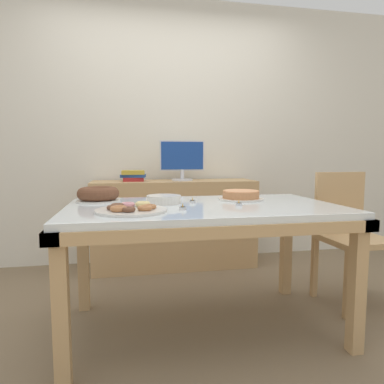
{
  "coord_description": "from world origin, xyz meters",
  "views": [
    {
      "loc": [
        -0.45,
        -1.97,
        1.05
      ],
      "look_at": [
        -0.04,
        0.17,
        0.83
      ],
      "focal_mm": 32.0,
      "sensor_mm": 36.0,
      "label": 1
    }
  ],
  "objects_px": {
    "cake_chocolate_round": "(241,196)",
    "pastry_platter": "(131,209)",
    "computer_monitor": "(182,161)",
    "tealight_left_edge": "(239,204)",
    "chair": "(348,230)",
    "cake_golden_bundt": "(98,194)",
    "tealight_near_cakes": "(183,208)",
    "plate_stack": "(164,199)",
    "tealight_centre": "(154,199)",
    "book_stack": "(133,176)",
    "tealight_right_edge": "(192,201)"
  },
  "relations": [
    {
      "from": "chair",
      "to": "tealight_centre",
      "type": "bearing_deg",
      "value": 177.35
    },
    {
      "from": "tealight_near_cakes",
      "to": "tealight_right_edge",
      "type": "height_order",
      "value": "same"
    },
    {
      "from": "computer_monitor",
      "to": "cake_chocolate_round",
      "type": "xyz_separation_m",
      "value": [
        0.22,
        -1.06,
        -0.22
      ]
    },
    {
      "from": "book_stack",
      "to": "tealight_right_edge",
      "type": "height_order",
      "value": "book_stack"
    },
    {
      "from": "chair",
      "to": "book_stack",
      "type": "relative_size",
      "value": 3.91
    },
    {
      "from": "chair",
      "to": "tealight_right_edge",
      "type": "relative_size",
      "value": 23.5
    },
    {
      "from": "book_stack",
      "to": "cake_chocolate_round",
      "type": "height_order",
      "value": "book_stack"
    },
    {
      "from": "tealight_near_cakes",
      "to": "chair",
      "type": "bearing_deg",
      "value": 16.48
    },
    {
      "from": "cake_golden_bundt",
      "to": "tealight_near_cakes",
      "type": "bearing_deg",
      "value": -42.76
    },
    {
      "from": "pastry_platter",
      "to": "tealight_near_cakes",
      "type": "xyz_separation_m",
      "value": [
        0.27,
        0.01,
        -0.0
      ]
    },
    {
      "from": "book_stack",
      "to": "chair",
      "type": "bearing_deg",
      "value": -34.3
    },
    {
      "from": "computer_monitor",
      "to": "plate_stack",
      "type": "bearing_deg",
      "value": -104.85
    },
    {
      "from": "chair",
      "to": "computer_monitor",
      "type": "relative_size",
      "value": 2.22
    },
    {
      "from": "cake_golden_bundt",
      "to": "tealight_left_edge",
      "type": "height_order",
      "value": "cake_golden_bundt"
    },
    {
      "from": "cake_golden_bundt",
      "to": "tealight_left_edge",
      "type": "relative_size",
      "value": 6.77
    },
    {
      "from": "tealight_centre",
      "to": "tealight_left_edge",
      "type": "height_order",
      "value": "same"
    },
    {
      "from": "plate_stack",
      "to": "tealight_centre",
      "type": "distance_m",
      "value": 0.18
    },
    {
      "from": "cake_golden_bundt",
      "to": "tealight_left_edge",
      "type": "distance_m",
      "value": 0.89
    },
    {
      "from": "book_stack",
      "to": "plate_stack",
      "type": "bearing_deg",
      "value": -82.1
    },
    {
      "from": "cake_golden_bundt",
      "to": "tealight_centre",
      "type": "height_order",
      "value": "cake_golden_bundt"
    },
    {
      "from": "chair",
      "to": "tealight_near_cakes",
      "type": "bearing_deg",
      "value": -163.52
    },
    {
      "from": "cake_golden_bundt",
      "to": "tealight_centre",
      "type": "bearing_deg",
      "value": 1.2
    },
    {
      "from": "computer_monitor",
      "to": "pastry_platter",
      "type": "xyz_separation_m",
      "value": [
        -0.5,
        -1.42,
        -0.24
      ]
    },
    {
      "from": "cake_chocolate_round",
      "to": "pastry_platter",
      "type": "relative_size",
      "value": 0.8
    },
    {
      "from": "tealight_right_edge",
      "to": "book_stack",
      "type": "bearing_deg",
      "value": 106.2
    },
    {
      "from": "plate_stack",
      "to": "computer_monitor",
      "type": "bearing_deg",
      "value": 75.15
    },
    {
      "from": "plate_stack",
      "to": "tealight_right_edge",
      "type": "xyz_separation_m",
      "value": [
        0.18,
        -0.01,
        -0.01
      ]
    },
    {
      "from": "cake_chocolate_round",
      "to": "pastry_platter",
      "type": "bearing_deg",
      "value": -153.55
    },
    {
      "from": "pastry_platter",
      "to": "tealight_left_edge",
      "type": "xyz_separation_m",
      "value": [
        0.62,
        0.11,
        -0.0
      ]
    },
    {
      "from": "tealight_near_cakes",
      "to": "tealight_left_edge",
      "type": "distance_m",
      "value": 0.36
    },
    {
      "from": "cake_golden_bundt",
      "to": "cake_chocolate_round",
      "type": "bearing_deg",
      "value": -5.55
    },
    {
      "from": "chair",
      "to": "cake_chocolate_round",
      "type": "bearing_deg",
      "value": -177.81
    },
    {
      "from": "chair",
      "to": "plate_stack",
      "type": "height_order",
      "value": "chair"
    },
    {
      "from": "book_stack",
      "to": "plate_stack",
      "type": "xyz_separation_m",
      "value": [
        0.16,
        -1.14,
        -0.09
      ]
    },
    {
      "from": "pastry_platter",
      "to": "tealight_near_cakes",
      "type": "bearing_deg",
      "value": 2.52
    },
    {
      "from": "computer_monitor",
      "to": "pastry_platter",
      "type": "distance_m",
      "value": 1.52
    },
    {
      "from": "computer_monitor",
      "to": "pastry_platter",
      "type": "relative_size",
      "value": 1.14
    },
    {
      "from": "computer_monitor",
      "to": "tealight_left_edge",
      "type": "height_order",
      "value": "computer_monitor"
    },
    {
      "from": "book_stack",
      "to": "plate_stack",
      "type": "distance_m",
      "value": 1.15
    },
    {
      "from": "chair",
      "to": "cake_golden_bundt",
      "type": "bearing_deg",
      "value": 178.12
    },
    {
      "from": "cake_chocolate_round",
      "to": "tealight_centre",
      "type": "distance_m",
      "value": 0.58
    },
    {
      "from": "tealight_centre",
      "to": "computer_monitor",
      "type": "bearing_deg",
      "value": 70.03
    },
    {
      "from": "tealight_near_cakes",
      "to": "cake_chocolate_round",
      "type": "bearing_deg",
      "value": 37.76
    },
    {
      "from": "plate_stack",
      "to": "tealight_right_edge",
      "type": "height_order",
      "value": "plate_stack"
    },
    {
      "from": "cake_chocolate_round",
      "to": "pastry_platter",
      "type": "height_order",
      "value": "cake_chocolate_round"
    },
    {
      "from": "computer_monitor",
      "to": "tealight_left_edge",
      "type": "relative_size",
      "value": 10.6
    },
    {
      "from": "cake_golden_bundt",
      "to": "tealight_right_edge",
      "type": "bearing_deg",
      "value": -17.13
    },
    {
      "from": "computer_monitor",
      "to": "cake_chocolate_round",
      "type": "height_order",
      "value": "computer_monitor"
    },
    {
      "from": "cake_chocolate_round",
      "to": "tealight_left_edge",
      "type": "bearing_deg",
      "value": -111.51
    },
    {
      "from": "tealight_left_edge",
      "to": "tealight_near_cakes",
      "type": "bearing_deg",
      "value": -164.93
    }
  ]
}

